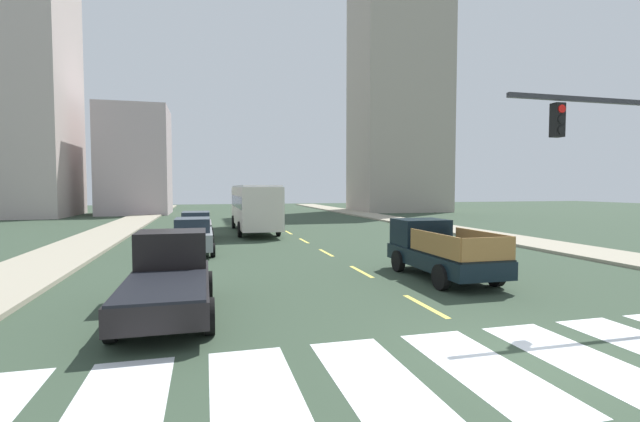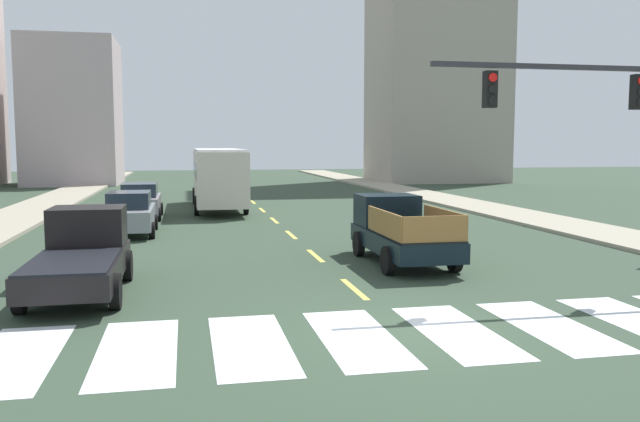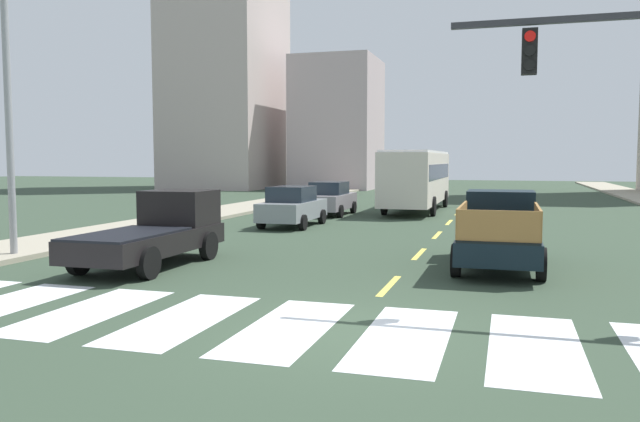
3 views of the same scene
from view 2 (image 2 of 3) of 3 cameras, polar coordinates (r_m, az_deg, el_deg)
The scene contains 23 objects.
ground_plane at distance 12.81m, azimuth 7.56°, elevation -10.55°, with size 160.00×160.00×0.00m, color #304130.
sidewalk_right at distance 33.91m, azimuth 16.95°, elevation -0.38°, with size 3.32×110.00×0.15m, color #9D9580.
crosswalk_stripe_1 at distance 12.49m, azimuth -24.89°, elevation -11.48°, with size 1.37×3.87×0.01m, color silver.
crosswalk_stripe_2 at distance 12.18m, azimuth -15.58°, elevation -11.57°, with size 1.37×3.87×0.01m, color silver.
crosswalk_stripe_3 at distance 12.20m, azimuth -6.05°, elevation -11.36°, with size 1.37×3.87×0.01m, color silver.
crosswalk_stripe_4 at distance 12.53m, azimuth 3.19°, elevation -10.87°, with size 1.37×3.87×0.01m, color silver.
crosswalk_stripe_5 at distance 13.16m, azimuth 11.71°, elevation -10.16°, with size 1.37×3.87×0.01m, color silver.
crosswalk_stripe_6 at distance 14.04m, azimuth 19.27°, elevation -9.35°, with size 1.37×3.87×0.01m, color silver.
crosswalk_stripe_7 at distance 15.14m, azimuth 25.81°, elevation -8.51°, with size 1.37×3.87×0.01m, color silver.
lane_dash_0 at distance 16.52m, azimuth 2.98°, elevation -6.75°, with size 0.16×2.40×0.01m, color #E3CD4E.
lane_dash_1 at distance 21.31m, azimuth -0.40°, elevation -3.88°, with size 0.16×2.40×0.01m, color #E3CD4E.
lane_dash_2 at distance 26.17m, azimuth -2.52°, elevation -2.07°, with size 0.16×2.40×0.01m, color #E3CD4E.
lane_dash_3 at distance 31.08m, azimuth -3.98°, elevation -0.82°, with size 0.16×2.40×0.01m, color #E3CD4E.
lane_dash_4 at distance 36.01m, azimuth -5.03°, elevation 0.09°, with size 0.16×2.40×0.01m, color #E3CD4E.
lane_dash_5 at distance 40.96m, azimuth -5.83°, elevation 0.78°, with size 0.16×2.40×0.01m, color #E3CD4E.
lane_dash_6 at distance 45.93m, azimuth -6.46°, elevation 1.32°, with size 0.16×2.40×0.01m, color #E3CD4E.
lane_dash_7 at distance 50.89m, azimuth -6.96°, elevation 1.75°, with size 0.16×2.40×0.01m, color #E3CD4E.
pickup_stakebed at distance 20.37m, azimuth 6.86°, elevation -1.72°, with size 2.18×5.20×1.96m.
pickup_dark at distance 17.15m, azimuth -19.93°, elevation -3.51°, with size 2.18×5.20×1.96m.
city_bus at distance 36.63m, azimuth -8.83°, elevation 3.20°, with size 2.72×10.80×3.32m.
sedan_mid at distance 27.18m, azimuth -16.15°, elevation -0.18°, with size 2.02×4.40×1.72m.
sedan_near_right at distance 32.87m, azimuth -15.30°, elevation 0.85°, with size 2.02×4.40×1.72m.
block_mid_left at distance 62.68m, azimuth -20.60°, elevation 7.98°, with size 7.75×8.41×12.68m, color #B8A4A6.
Camera 2 is at (-4.07, -11.60, 3.61)m, focal length 36.94 mm.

